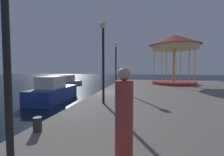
{
  "coord_description": "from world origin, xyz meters",
  "views": [
    {
      "loc": [
        3.28,
        -11.92,
        2.56
      ],
      "look_at": [
        0.31,
        3.7,
        1.63
      ],
      "focal_mm": 25.6,
      "sensor_mm": 36.0,
      "label": 1
    }
  ],
  "objects_px": {
    "carousel": "(174,47)",
    "bollard_north": "(122,80)",
    "motorboat_blue": "(53,92)",
    "bollard_center": "(120,81)",
    "lamp_post_far_end": "(116,57)",
    "bollard_south": "(37,124)",
    "person_by_the_water": "(124,119)",
    "lamp_post_mid_promenade": "(103,47)",
    "motorboat_grey": "(69,82)"
  },
  "relations": [
    {
      "from": "motorboat_grey",
      "to": "bollard_north",
      "type": "height_order",
      "value": "motorboat_grey"
    },
    {
      "from": "carousel",
      "to": "lamp_post_mid_promenade",
      "type": "distance_m",
      "value": 12.78
    },
    {
      "from": "motorboat_grey",
      "to": "lamp_post_far_end",
      "type": "distance_m",
      "value": 12.49
    },
    {
      "from": "bollard_south",
      "to": "bollard_north",
      "type": "bearing_deg",
      "value": 89.73
    },
    {
      "from": "motorboat_blue",
      "to": "lamp_post_far_end",
      "type": "distance_m",
      "value": 5.8
    },
    {
      "from": "bollard_north",
      "to": "carousel",
      "type": "bearing_deg",
      "value": -22.8
    },
    {
      "from": "bollard_north",
      "to": "bollard_south",
      "type": "bearing_deg",
      "value": -90.27
    },
    {
      "from": "lamp_post_far_end",
      "to": "person_by_the_water",
      "type": "distance_m",
      "value": 10.72
    },
    {
      "from": "motorboat_blue",
      "to": "carousel",
      "type": "relative_size",
      "value": 0.91
    },
    {
      "from": "motorboat_blue",
      "to": "bollard_center",
      "type": "xyz_separation_m",
      "value": [
        4.18,
        8.37,
        0.26
      ]
    },
    {
      "from": "lamp_post_far_end",
      "to": "motorboat_blue",
      "type": "bearing_deg",
      "value": -158.52
    },
    {
      "from": "bollard_center",
      "to": "bollard_south",
      "type": "relative_size",
      "value": 1.0
    },
    {
      "from": "motorboat_grey",
      "to": "bollard_south",
      "type": "xyz_separation_m",
      "value": [
        7.81,
        -18.04,
        0.4
      ]
    },
    {
      "from": "lamp_post_far_end",
      "to": "bollard_south",
      "type": "bearing_deg",
      "value": -94.18
    },
    {
      "from": "lamp_post_mid_promenade",
      "to": "bollard_north",
      "type": "relative_size",
      "value": 10.26
    },
    {
      "from": "motorboat_blue",
      "to": "motorboat_grey",
      "type": "height_order",
      "value": "motorboat_blue"
    },
    {
      "from": "motorboat_blue",
      "to": "carousel",
      "type": "distance_m",
      "value": 13.76
    },
    {
      "from": "motorboat_grey",
      "to": "person_by_the_water",
      "type": "distance_m",
      "value": 21.71
    },
    {
      "from": "lamp_post_mid_promenade",
      "to": "bollard_south",
      "type": "distance_m",
      "value": 4.78
    },
    {
      "from": "carousel",
      "to": "bollard_north",
      "type": "distance_m",
      "value": 7.96
    },
    {
      "from": "motorboat_blue",
      "to": "lamp_post_far_end",
      "type": "relative_size",
      "value": 1.31
    },
    {
      "from": "motorboat_blue",
      "to": "lamp_post_mid_promenade",
      "type": "distance_m",
      "value": 6.81
    },
    {
      "from": "motorboat_grey",
      "to": "lamp_post_far_end",
      "type": "bearing_deg",
      "value": -45.57
    },
    {
      "from": "bollard_center",
      "to": "motorboat_grey",
      "type": "bearing_deg",
      "value": 164.85
    },
    {
      "from": "motorboat_blue",
      "to": "bollard_north",
      "type": "distance_m",
      "value": 11.29
    },
    {
      "from": "carousel",
      "to": "lamp_post_far_end",
      "type": "relative_size",
      "value": 1.44
    },
    {
      "from": "bollard_center",
      "to": "motorboat_blue",
      "type": "bearing_deg",
      "value": -116.55
    },
    {
      "from": "bollard_north",
      "to": "lamp_post_far_end",
      "type": "bearing_deg",
      "value": -86.03
    },
    {
      "from": "motorboat_blue",
      "to": "bollard_center",
      "type": "bearing_deg",
      "value": 63.45
    },
    {
      "from": "bollard_center",
      "to": "lamp_post_mid_promenade",
      "type": "bearing_deg",
      "value": -86.15
    },
    {
      "from": "motorboat_grey",
      "to": "motorboat_blue",
      "type": "bearing_deg",
      "value": -70.29
    },
    {
      "from": "motorboat_grey",
      "to": "lamp_post_mid_promenade",
      "type": "relative_size",
      "value": 1.13
    },
    {
      "from": "carousel",
      "to": "person_by_the_water",
      "type": "height_order",
      "value": "carousel"
    },
    {
      "from": "bollard_north",
      "to": "person_by_the_water",
      "type": "distance_m",
      "value": 19.2
    },
    {
      "from": "lamp_post_far_end",
      "to": "bollard_north",
      "type": "relative_size",
      "value": 9.92
    },
    {
      "from": "motorboat_grey",
      "to": "bollard_center",
      "type": "bearing_deg",
      "value": -15.15
    },
    {
      "from": "motorboat_grey",
      "to": "carousel",
      "type": "relative_size",
      "value": 0.81
    },
    {
      "from": "carousel",
      "to": "lamp_post_far_end",
      "type": "distance_m",
      "value": 8.42
    },
    {
      "from": "motorboat_blue",
      "to": "lamp_post_far_end",
      "type": "bearing_deg",
      "value": 21.48
    },
    {
      "from": "lamp_post_far_end",
      "to": "person_by_the_water",
      "type": "bearing_deg",
      "value": -79.81
    },
    {
      "from": "motorboat_grey",
      "to": "bollard_north",
      "type": "bearing_deg",
      "value": -0.16
    },
    {
      "from": "motorboat_blue",
      "to": "bollard_north",
      "type": "xyz_separation_m",
      "value": [
        4.13,
        10.51,
        0.26
      ]
    },
    {
      "from": "lamp_post_far_end",
      "to": "bollard_north",
      "type": "bearing_deg",
      "value": 93.97
    },
    {
      "from": "lamp_post_mid_promenade",
      "to": "bollard_south",
      "type": "xyz_separation_m",
      "value": [
        -0.95,
        -3.88,
        -2.62
      ]
    },
    {
      "from": "motorboat_grey",
      "to": "lamp_post_far_end",
      "type": "xyz_separation_m",
      "value": [
        8.5,
        -8.67,
        2.94
      ]
    },
    {
      "from": "lamp_post_mid_promenade",
      "to": "person_by_the_water",
      "type": "xyz_separation_m",
      "value": [
        1.6,
        -4.9,
        -1.99
      ]
    },
    {
      "from": "lamp_post_mid_promenade",
      "to": "lamp_post_far_end",
      "type": "relative_size",
      "value": 1.03
    },
    {
      "from": "lamp_post_mid_promenade",
      "to": "person_by_the_water",
      "type": "distance_m",
      "value": 5.52
    },
    {
      "from": "lamp_post_mid_promenade",
      "to": "lamp_post_far_end",
      "type": "height_order",
      "value": "lamp_post_mid_promenade"
    },
    {
      "from": "motorboat_blue",
      "to": "lamp_post_far_end",
      "type": "height_order",
      "value": "lamp_post_far_end"
    }
  ]
}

